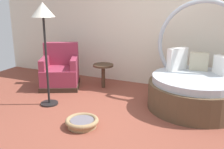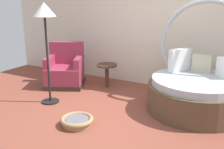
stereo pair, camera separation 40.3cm
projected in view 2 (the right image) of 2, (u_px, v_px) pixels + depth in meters
ground_plane at (112, 121)px, 4.22m from camera, size 8.00×8.00×0.02m
back_wall at (160, 21)px, 5.57m from camera, size 8.00×0.12×2.86m
round_daybed at (197, 88)px, 4.55m from camera, size 1.65×1.65×1.88m
red_armchair at (65, 71)px, 5.88m from camera, size 1.07×1.07×0.94m
pet_basket at (77, 121)px, 4.05m from camera, size 0.51×0.51×0.13m
side_table at (107, 68)px, 5.70m from camera, size 0.44×0.44×0.52m
floor_lamp at (45, 19)px, 4.55m from camera, size 0.40×0.40×1.82m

